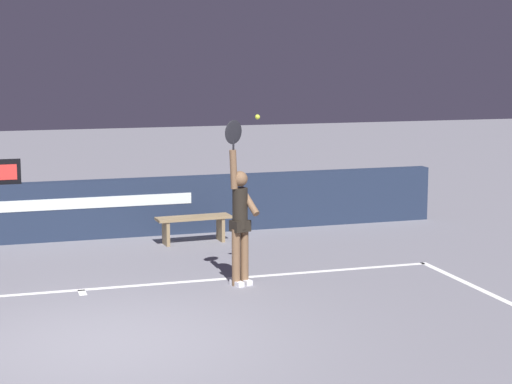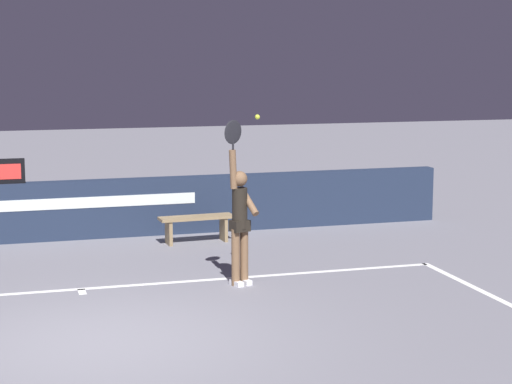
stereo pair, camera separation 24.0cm
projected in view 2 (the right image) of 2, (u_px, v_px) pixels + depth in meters
name	position (u px, v px, depth m)	size (l,w,h in m)	color
ground_plane	(100.00, 341.00, 10.19)	(60.00, 60.00, 0.00)	slate
court_lines	(101.00, 344.00, 10.09)	(10.85, 5.12, 0.00)	white
back_wall	(62.00, 211.00, 15.72)	(14.47, 0.29, 1.05)	#1F2A42
speed_display	(7.00, 171.00, 15.35)	(0.62, 0.13, 0.43)	black
tennis_player	(240.00, 217.00, 12.54)	(0.51, 0.45, 2.40)	brown
tennis_ball	(257.00, 117.00, 12.49)	(0.07, 0.07, 0.07)	#C5D935
courtside_bench_near	(196.00, 223.00, 15.48)	(1.34, 0.44, 0.47)	#8C7450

